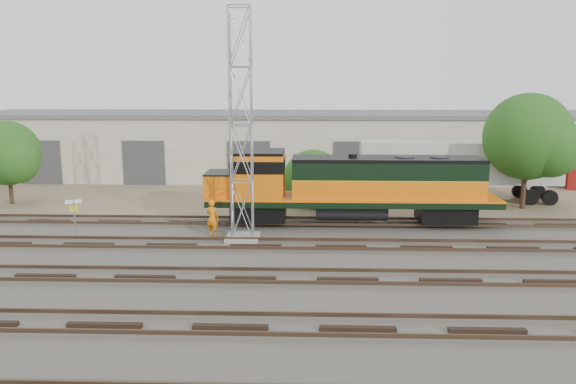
{
  "coord_description": "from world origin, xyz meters",
  "views": [
    {
      "loc": [
        -1.63,
        -23.95,
        7.56
      ],
      "look_at": [
        -2.57,
        4.0,
        2.2
      ],
      "focal_mm": 35.0,
      "sensor_mm": 36.0,
      "label": 1
    }
  ],
  "objects_px": {
    "locomotive": "(347,185)",
    "worker": "(212,218)",
    "signal_tower": "(241,130)",
    "semi_trailer": "(463,164)"
  },
  "relations": [
    {
      "from": "locomotive",
      "to": "worker",
      "type": "bearing_deg",
      "value": -159.85
    },
    {
      "from": "signal_tower",
      "to": "semi_trailer",
      "type": "bearing_deg",
      "value": 36.51
    },
    {
      "from": "locomotive",
      "to": "signal_tower",
      "type": "relative_size",
      "value": 1.42
    },
    {
      "from": "locomotive",
      "to": "semi_trailer",
      "type": "height_order",
      "value": "locomotive"
    },
    {
      "from": "signal_tower",
      "to": "locomotive",
      "type": "bearing_deg",
      "value": 30.18
    },
    {
      "from": "worker",
      "to": "locomotive",
      "type": "bearing_deg",
      "value": -137.75
    },
    {
      "from": "locomotive",
      "to": "semi_trailer",
      "type": "bearing_deg",
      "value": 40.22
    },
    {
      "from": "signal_tower",
      "to": "semi_trailer",
      "type": "distance_m",
      "value": 16.9
    },
    {
      "from": "semi_trailer",
      "to": "locomotive",
      "type": "bearing_deg",
      "value": -137.65
    },
    {
      "from": "locomotive",
      "to": "semi_trailer",
      "type": "relative_size",
      "value": 1.23
    }
  ]
}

